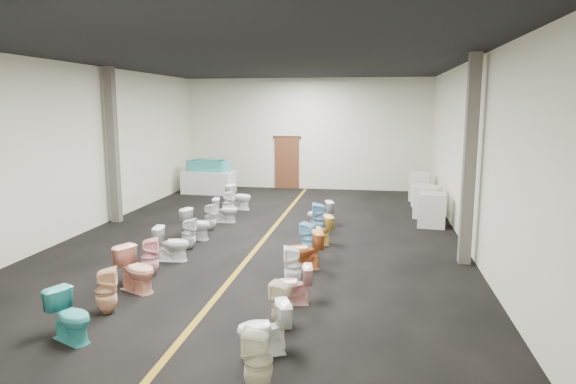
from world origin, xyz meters
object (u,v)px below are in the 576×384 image
bathtub (208,166)px  toilet_left_0 (71,316)px  appliance_crate_c (423,196)px  appliance_crate_d (420,187)px  toilet_right_6 (309,239)px  toilet_left_6 (197,224)px  toilet_left_3 (150,257)px  appliance_crate_a (432,210)px  toilet_right_3 (292,285)px  toilet_right_1 (263,329)px  display_table (209,182)px  toilet_left_8 (225,210)px  toilet_left_9 (228,203)px  appliance_crate_b (428,202)px  toilet_left_2 (137,269)px  toilet_left_1 (106,291)px  toilet_left_10 (239,197)px  toilet_right_7 (317,231)px  toilet_right_5 (303,250)px  toilet_left_7 (210,217)px  toilet_right_4 (293,266)px  toilet_right_0 (258,361)px  toilet_left_4 (172,244)px  toilet_right_9 (320,214)px  toilet_right_8 (320,219)px  toilet_right_2 (282,305)px

bathtub → toilet_left_0: 12.79m
appliance_crate_c → appliance_crate_d: appliance_crate_d is taller
toilet_right_6 → toilet_left_6: bearing=-88.7°
toilet_left_3 → appliance_crate_a: bearing=-67.9°
toilet_left_6 → toilet_right_3: (3.12, -3.92, -0.04)m
toilet_right_1 → display_table: bearing=178.2°
toilet_left_8 → toilet_left_9: toilet_left_9 is taller
bathtub → appliance_crate_b: (8.02, -3.16, -0.58)m
toilet_left_9 → toilet_right_1: bearing=-155.0°
toilet_right_3 → toilet_left_2: bearing=-102.8°
toilet_left_1 → toilet_left_10: 8.75m
toilet_left_0 → toilet_right_7: size_ratio=1.03×
toilet_right_5 → toilet_left_7: bearing=-153.1°
toilet_left_6 → toilet_right_1: toilet_left_6 is taller
appliance_crate_d → toilet_left_2: size_ratio=1.21×
toilet_right_4 → toilet_right_7: (0.15, 2.88, -0.01)m
toilet_left_3 → toilet_right_1: toilet_left_3 is taller
toilet_right_5 → appliance_crate_c: bearing=138.4°
toilet_right_5 → toilet_right_6: 0.97m
toilet_left_1 → toilet_right_3: size_ratio=1.11×
toilet_left_7 → toilet_left_10: toilet_left_10 is taller
appliance_crate_b → toilet_left_0: bearing=-122.3°
toilet_left_3 → toilet_right_3: (3.07, -0.99, -0.05)m
toilet_left_1 → toilet_left_3: bearing=-20.6°
appliance_crate_c → toilet_left_2: size_ratio=0.92×
toilet_left_0 → toilet_right_0: (3.01, -0.87, 0.01)m
toilet_right_4 → toilet_left_9: bearing=-164.5°
toilet_left_4 → toilet_right_6: 3.08m
bathtub → toilet_right_9: (4.89, -4.90, -0.70)m
display_table → toilet_right_4: (4.89, -9.73, -0.05)m
toilet_left_8 → toilet_right_9: 2.81m
toilet_right_6 → appliance_crate_d: bearing=177.5°
toilet_left_10 → toilet_right_0: size_ratio=1.05×
toilet_right_3 → appliance_crate_a: bearing=145.0°
bathtub → toilet_right_9: bearing=-38.6°
toilet_left_6 → toilet_right_6: size_ratio=1.01×
display_table → toilet_left_1: bearing=-80.0°
toilet_left_0 → toilet_left_3: bearing=26.5°
toilet_right_4 → toilet_right_8: size_ratio=0.90×
appliance_crate_a → toilet_left_3: size_ratio=1.20×
appliance_crate_d → toilet_right_6: 8.17m
toilet_left_0 → display_table: bearing=33.9°
toilet_right_2 → toilet_right_6: size_ratio=0.95×
toilet_left_3 → toilet_left_7: size_ratio=1.06×
appliance_crate_d → toilet_left_7: (-6.08, -5.57, -0.13)m
appliance_crate_a → toilet_right_7: appliance_crate_a is taller
toilet_left_0 → toilet_left_6: toilet_left_6 is taller
toilet_left_4 → toilet_right_9: bearing=-44.0°
toilet_left_10 → appliance_crate_a: bearing=-93.2°
toilet_left_1 → toilet_right_9: toilet_left_1 is taller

